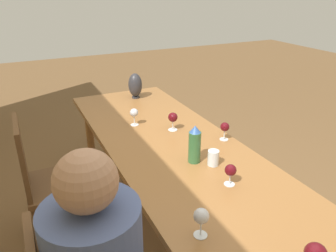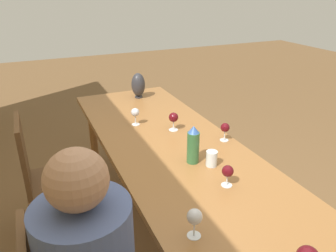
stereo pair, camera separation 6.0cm
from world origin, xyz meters
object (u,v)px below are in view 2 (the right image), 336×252
(water_tumbler, at_px, (212,158))
(wine_glass_6, at_px, (225,128))
(vase, at_px, (138,85))
(wine_glass_1, at_px, (174,118))
(wine_glass_3, at_px, (195,217))
(water_bottle, at_px, (193,145))
(wine_glass_0, at_px, (228,172))
(chair_far, at_px, (48,176))
(wine_glass_5, at_px, (135,113))

(water_tumbler, bearing_deg, wine_glass_6, -44.78)
(water_tumbler, xyz_separation_m, vase, (1.32, -0.01, 0.07))
(vase, height_order, wine_glass_6, vase)
(wine_glass_1, bearing_deg, wine_glass_3, 159.96)
(wine_glass_6, bearing_deg, water_tumbler, 135.22)
(water_bottle, distance_m, wine_glass_1, 0.47)
(wine_glass_0, bearing_deg, chair_far, 43.08)
(water_tumbler, bearing_deg, chair_far, 51.62)
(wine_glass_3, bearing_deg, wine_glass_6, -40.29)
(water_tumbler, bearing_deg, wine_glass_5, 15.85)
(wine_glass_3, relative_size, chair_far, 0.14)
(wine_glass_1, xyz_separation_m, wine_glass_5, (0.20, 0.22, -0.00))
(water_bottle, bearing_deg, wine_glass_0, -170.46)
(wine_glass_1, distance_m, wine_glass_5, 0.30)
(vase, relative_size, wine_glass_5, 1.77)
(wine_glass_1, distance_m, chair_far, 0.96)
(vase, height_order, wine_glass_1, vase)
(water_bottle, distance_m, vase, 1.25)
(wine_glass_0, distance_m, wine_glass_6, 0.54)
(wine_glass_0, relative_size, wine_glass_1, 0.89)
(wine_glass_0, xyz_separation_m, chair_far, (0.90, 0.84, -0.34))
(wine_glass_3, xyz_separation_m, chair_far, (1.16, 0.51, -0.35))
(wine_glass_6, bearing_deg, wine_glass_5, 42.98)
(water_bottle, distance_m, wine_glass_5, 0.67)
(wine_glass_1, height_order, wine_glass_5, wine_glass_1)
(wine_glass_0, bearing_deg, water_tumbler, -8.50)
(water_bottle, distance_m, wine_glass_6, 0.37)
(wine_glass_0, xyz_separation_m, wine_glass_5, (0.95, 0.18, 0.01))
(wine_glass_3, relative_size, wine_glass_6, 1.07)
(wine_glass_3, bearing_deg, wine_glass_1, -20.04)
(wine_glass_0, height_order, wine_glass_1, wine_glass_1)
(wine_glass_1, bearing_deg, wine_glass_0, 177.13)
(water_bottle, relative_size, chair_far, 0.24)
(water_tumbler, xyz_separation_m, wine_glass_0, (-0.21, 0.03, 0.04))
(wine_glass_6, bearing_deg, wine_glass_3, 139.71)
(wine_glass_0, height_order, wine_glass_3, wine_glass_3)
(wine_glass_5, bearing_deg, wine_glass_3, 172.89)
(wine_glass_3, bearing_deg, water_bottle, -27.17)
(chair_far, bearing_deg, wine_glass_3, -156.25)
(wine_glass_1, bearing_deg, chair_far, 80.24)
(wine_glass_0, bearing_deg, vase, -1.70)
(wine_glass_1, relative_size, wine_glass_5, 1.02)
(wine_glass_1, height_order, wine_glass_6, wine_glass_1)
(wine_glass_0, height_order, chair_far, chair_far)
(water_bottle, height_order, wine_glass_1, water_bottle)
(wine_glass_0, relative_size, wine_glass_3, 0.88)
(vase, distance_m, chair_far, 1.15)
(water_bottle, distance_m, wine_glass_0, 0.29)
(water_tumbler, xyz_separation_m, chair_far, (0.69, 0.87, -0.30))
(water_bottle, xyz_separation_m, wine_glass_0, (-0.29, -0.05, -0.03))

